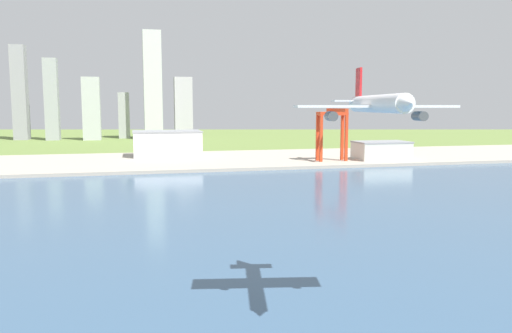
% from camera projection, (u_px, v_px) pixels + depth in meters
% --- Properties ---
extents(ground_plane, '(2400.00, 2400.00, 0.00)m').
position_uv_depth(ground_plane, '(235.00, 205.00, 236.71)').
color(ground_plane, olive).
extents(water_bay, '(840.00, 360.00, 0.15)m').
position_uv_depth(water_bay, '(268.00, 237.00, 178.80)').
color(water_bay, '#385675').
rests_on(water_bay, ground).
extents(industrial_pier, '(840.00, 140.00, 2.50)m').
position_uv_depth(industrial_pier, '(191.00, 160.00, 419.92)').
color(industrial_pier, '#ACA291').
rests_on(industrial_pier, ground).
extents(airplane_landing, '(33.90, 37.55, 11.84)m').
position_uv_depth(airplane_landing, '(377.00, 104.00, 102.90)').
color(airplane_landing, white).
extents(port_crane_red, '(23.69, 37.82, 41.92)m').
position_uv_depth(port_crane_red, '(333.00, 124.00, 400.72)').
color(port_crane_red, red).
rests_on(port_crane_red, industrial_pier).
extents(warehouse_main, '(58.87, 38.00, 22.21)m').
position_uv_depth(warehouse_main, '(167.00, 143.00, 444.06)').
color(warehouse_main, white).
rests_on(warehouse_main, industrial_pier).
extents(warehouse_annex, '(43.80, 27.28, 14.94)m').
position_uv_depth(warehouse_annex, '(381.00, 150.00, 416.29)').
color(warehouse_annex, silver).
rests_on(warehouse_annex, industrial_pier).
extents(distant_skyline, '(243.29, 64.32, 148.33)m').
position_uv_depth(distant_skyline, '(110.00, 98.00, 701.57)').
color(distant_skyline, gray).
rests_on(distant_skyline, ground).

